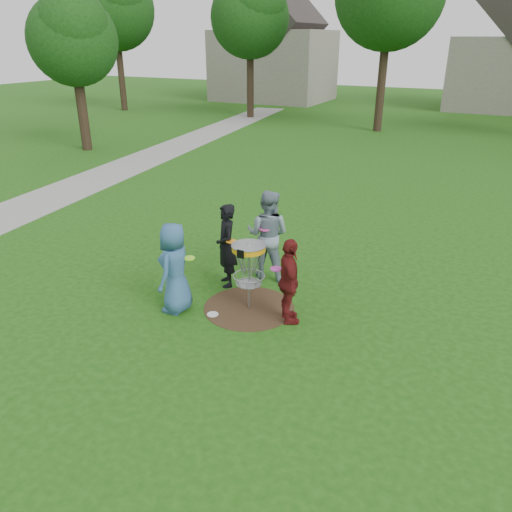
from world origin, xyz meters
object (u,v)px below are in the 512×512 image
at_px(disc_golf_basket, 249,261).
at_px(player_black, 226,246).
at_px(player_maroon, 289,282).
at_px(player_grey, 268,235).
at_px(player_blue, 175,268).

bearing_deg(disc_golf_basket, player_black, 142.10).
distance_m(player_black, player_maroon, 1.97).
bearing_deg(player_grey, disc_golf_basket, 94.81).
relative_size(player_blue, player_grey, 0.90).
height_order(player_blue, player_black, player_black).
distance_m(player_black, player_grey, 0.97).
relative_size(player_maroon, disc_golf_basket, 1.20).
relative_size(player_blue, player_maroon, 1.08).
bearing_deg(player_black, player_blue, -54.27).
bearing_deg(disc_golf_basket, player_grey, 101.77).
bearing_deg(disc_golf_basket, player_blue, -150.37).
bearing_deg(player_black, disc_golf_basket, 10.57).
xyz_separation_m(player_grey, player_maroon, (1.19, -1.57, -0.17)).
height_order(player_grey, disc_golf_basket, player_grey).
relative_size(player_grey, disc_golf_basket, 1.44).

